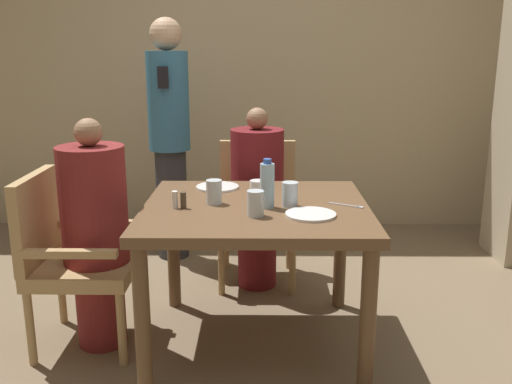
% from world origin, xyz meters
% --- Properties ---
extents(ground_plane, '(16.00, 16.00, 0.00)m').
position_xyz_m(ground_plane, '(0.00, 0.00, 0.00)').
color(ground_plane, '#7A664C').
extents(wall_back, '(8.00, 0.06, 2.80)m').
position_xyz_m(wall_back, '(0.00, 2.04, 1.40)').
color(wall_back, tan).
rests_on(wall_back, ground_plane).
extents(dining_table, '(1.07, 0.99, 0.73)m').
position_xyz_m(dining_table, '(0.00, 0.00, 0.63)').
color(dining_table, brown).
rests_on(dining_table, ground_plane).
extents(chair_left_side, '(0.49, 0.49, 0.87)m').
position_xyz_m(chair_left_side, '(-0.92, 0.00, 0.48)').
color(chair_left_side, tan).
rests_on(chair_left_side, ground_plane).
extents(diner_in_left_chair, '(0.32, 0.32, 1.14)m').
position_xyz_m(diner_in_left_chair, '(-0.78, 0.00, 0.59)').
color(diner_in_left_chair, maroon).
rests_on(diner_in_left_chair, ground_plane).
extents(chair_far_side, '(0.49, 0.49, 0.87)m').
position_xyz_m(chair_far_side, '(0.00, 0.87, 0.48)').
color(chair_far_side, tan).
rests_on(chair_far_side, ground_plane).
extents(diner_in_far_chair, '(0.32, 0.32, 1.12)m').
position_xyz_m(diner_in_far_chair, '(-0.00, 0.74, 0.57)').
color(diner_in_far_chair, maroon).
rests_on(diner_in_far_chair, ground_plane).
extents(standing_host, '(0.28, 0.32, 1.65)m').
position_xyz_m(standing_host, '(-0.60, 1.24, 0.89)').
color(standing_host, '#2D2D33').
rests_on(standing_host, ground_plane).
extents(plate_main_left, '(0.23, 0.23, 0.01)m').
position_xyz_m(plate_main_left, '(0.25, -0.18, 0.74)').
color(plate_main_left, white).
rests_on(plate_main_left, dining_table).
extents(plate_main_right, '(0.23, 0.23, 0.01)m').
position_xyz_m(plate_main_right, '(-0.21, 0.33, 0.74)').
color(plate_main_right, white).
rests_on(plate_main_right, dining_table).
extents(teacup_with_saucer, '(0.11, 0.11, 0.07)m').
position_xyz_m(teacup_with_saucer, '(0.01, 0.20, 0.76)').
color(teacup_with_saucer, white).
rests_on(teacup_with_saucer, dining_table).
extents(water_bottle, '(0.07, 0.07, 0.23)m').
position_xyz_m(water_bottle, '(0.05, -0.05, 0.84)').
color(water_bottle, '#A3C6DB').
rests_on(water_bottle, dining_table).
extents(glass_tall_near, '(0.08, 0.08, 0.12)m').
position_xyz_m(glass_tall_near, '(0.16, -0.02, 0.79)').
color(glass_tall_near, silver).
rests_on(glass_tall_near, dining_table).
extents(glass_tall_mid, '(0.08, 0.08, 0.12)m').
position_xyz_m(glass_tall_mid, '(-0.00, -0.19, 0.79)').
color(glass_tall_mid, silver).
rests_on(glass_tall_mid, dining_table).
extents(glass_tall_far, '(0.08, 0.08, 0.12)m').
position_xyz_m(glass_tall_far, '(-0.20, 0.02, 0.79)').
color(glass_tall_far, silver).
rests_on(glass_tall_far, dining_table).
extents(salt_shaker, '(0.03, 0.03, 0.08)m').
position_xyz_m(salt_shaker, '(-0.38, -0.07, 0.77)').
color(salt_shaker, white).
rests_on(salt_shaker, dining_table).
extents(pepper_shaker, '(0.03, 0.03, 0.08)m').
position_xyz_m(pepper_shaker, '(-0.34, -0.07, 0.77)').
color(pepper_shaker, '#4C3D2D').
rests_on(pepper_shaker, dining_table).
extents(fork_beside_plate, '(0.16, 0.10, 0.00)m').
position_xyz_m(fork_beside_plate, '(0.44, -0.02, 0.73)').
color(fork_beside_plate, silver).
rests_on(fork_beside_plate, dining_table).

